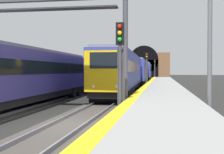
{
  "coord_description": "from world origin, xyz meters",
  "views": [
    {
      "loc": [
        -12.38,
        -3.81,
        2.36
      ],
      "look_at": [
        14.48,
        0.57,
        1.79
      ],
      "focal_mm": 48.85,
      "sensor_mm": 36.0,
      "label": 1
    }
  ],
  "objects_px": {
    "train_main_approaching": "(138,71)",
    "railway_signal_near": "(120,61)",
    "catenary_mast_near": "(209,30)",
    "train_adjacent_platform": "(95,72)",
    "railway_signal_far": "(155,67)",
    "overhead_signal_gantry": "(50,23)",
    "railway_signal_mid": "(147,67)"
  },
  "relations": [
    {
      "from": "train_main_approaching",
      "to": "railway_signal_near",
      "type": "height_order",
      "value": "railway_signal_near"
    },
    {
      "from": "train_main_approaching",
      "to": "catenary_mast_near",
      "type": "distance_m",
      "value": 34.85
    },
    {
      "from": "train_adjacent_platform",
      "to": "railway_signal_near",
      "type": "xyz_separation_m",
      "value": [
        -24.09,
        -6.58,
        0.67
      ]
    },
    {
      "from": "train_adjacent_platform",
      "to": "railway_signal_far",
      "type": "height_order",
      "value": "railway_signal_far"
    },
    {
      "from": "train_adjacent_platform",
      "to": "overhead_signal_gantry",
      "type": "height_order",
      "value": "overhead_signal_gantry"
    },
    {
      "from": "train_main_approaching",
      "to": "catenary_mast_near",
      "type": "xyz_separation_m",
      "value": [
        -34.26,
        -6.08,
        2.01
      ]
    },
    {
      "from": "train_adjacent_platform",
      "to": "catenary_mast_near",
      "type": "xyz_separation_m",
      "value": [
        -22.96,
        -10.76,
        2.18
      ]
    },
    {
      "from": "railway_signal_near",
      "to": "railway_signal_mid",
      "type": "height_order",
      "value": "railway_signal_mid"
    },
    {
      "from": "catenary_mast_near",
      "to": "overhead_signal_gantry",
      "type": "bearing_deg",
      "value": 83.32
    },
    {
      "from": "train_main_approaching",
      "to": "railway_signal_far",
      "type": "height_order",
      "value": "railway_signal_far"
    },
    {
      "from": "railway_signal_near",
      "to": "railway_signal_mid",
      "type": "bearing_deg",
      "value": -180.0
    },
    {
      "from": "railway_signal_mid",
      "to": "catenary_mast_near",
      "type": "bearing_deg",
      "value": 9.64
    },
    {
      "from": "railway_signal_near",
      "to": "overhead_signal_gantry",
      "type": "xyz_separation_m",
      "value": [
        2.12,
        4.24,
        2.2
      ]
    },
    {
      "from": "overhead_signal_gantry",
      "to": "railway_signal_near",
      "type": "bearing_deg",
      "value": -116.54
    },
    {
      "from": "railway_signal_near",
      "to": "railway_signal_mid",
      "type": "distance_m",
      "value": 25.76
    },
    {
      "from": "train_main_approaching",
      "to": "catenary_mast_near",
      "type": "height_order",
      "value": "catenary_mast_near"
    },
    {
      "from": "train_main_approaching",
      "to": "overhead_signal_gantry",
      "type": "xyz_separation_m",
      "value": [
        -33.27,
        2.34,
        2.7
      ]
    },
    {
      "from": "overhead_signal_gantry",
      "to": "catenary_mast_near",
      "type": "distance_m",
      "value": 8.51
    },
    {
      "from": "railway_signal_far",
      "to": "catenary_mast_near",
      "type": "bearing_deg",
      "value": 3.32
    },
    {
      "from": "train_main_approaching",
      "to": "overhead_signal_gantry",
      "type": "distance_m",
      "value": 33.47
    },
    {
      "from": "railway_signal_near",
      "to": "catenary_mast_near",
      "type": "distance_m",
      "value": 4.59
    },
    {
      "from": "train_adjacent_platform",
      "to": "railway_signal_near",
      "type": "distance_m",
      "value": 24.99
    },
    {
      "from": "train_adjacent_platform",
      "to": "overhead_signal_gantry",
      "type": "xyz_separation_m",
      "value": [
        -21.98,
        -2.34,
        2.87
      ]
    },
    {
      "from": "railway_signal_far",
      "to": "overhead_signal_gantry",
      "type": "bearing_deg",
      "value": -3.41
    },
    {
      "from": "train_adjacent_platform",
      "to": "railway_signal_mid",
      "type": "distance_m",
      "value": 6.82
    },
    {
      "from": "railway_signal_far",
      "to": "overhead_signal_gantry",
      "type": "xyz_separation_m",
      "value": [
        -71.1,
        4.24,
        1.69
      ]
    },
    {
      "from": "railway_signal_mid",
      "to": "catenary_mast_near",
      "type": "relative_size",
      "value": 0.55
    },
    {
      "from": "train_main_approaching",
      "to": "railway_signal_mid",
      "type": "xyz_separation_m",
      "value": [
        -9.63,
        -1.9,
        0.46
      ]
    },
    {
      "from": "railway_signal_near",
      "to": "overhead_signal_gantry",
      "type": "relative_size",
      "value": 0.53
    },
    {
      "from": "catenary_mast_near",
      "to": "railway_signal_far",
      "type": "bearing_deg",
      "value": 3.32
    },
    {
      "from": "overhead_signal_gantry",
      "to": "train_adjacent_platform",
      "type": "bearing_deg",
      "value": 6.08
    },
    {
      "from": "overhead_signal_gantry",
      "to": "train_main_approaching",
      "type": "bearing_deg",
      "value": -4.03
    }
  ]
}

